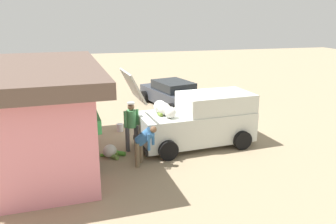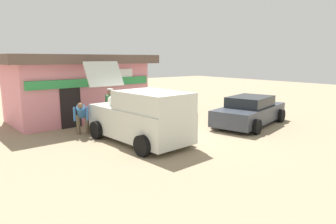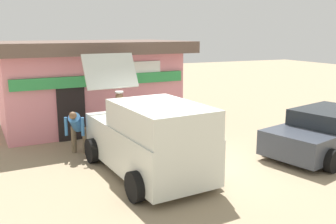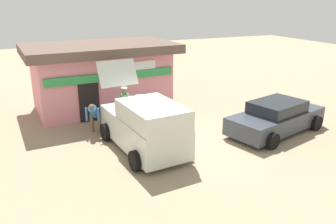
{
  "view_description": "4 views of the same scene",
  "coord_description": "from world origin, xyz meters",
  "px_view_note": "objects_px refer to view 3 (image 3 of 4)",
  "views": [
    {
      "loc": [
        -12.51,
        3.76,
        4.71
      ],
      "look_at": [
        0.24,
        0.48,
        0.92
      ],
      "focal_mm": 36.88,
      "sensor_mm": 36.0,
      "label": 1
    },
    {
      "loc": [
        -6.8,
        -9.31,
        3.0
      ],
      "look_at": [
        0.65,
        0.43,
        0.81
      ],
      "focal_mm": 32.08,
      "sensor_mm": 36.0,
      "label": 2
    },
    {
      "loc": [
        -4.38,
        -8.65,
        3.51
      ],
      "look_at": [
        0.06,
        1.14,
        1.21
      ],
      "focal_mm": 39.97,
      "sensor_mm": 36.0,
      "label": 3
    },
    {
      "loc": [
        -5.04,
        -11.16,
        5.28
      ],
      "look_at": [
        0.4,
        1.1,
        0.8
      ],
      "focal_mm": 36.73,
      "sensor_mm": 36.0,
      "label": 4
    }
  ],
  "objects_px": {
    "customer_bending": "(77,127)",
    "paint_bucket": "(180,133)",
    "storefront_bar": "(89,82)",
    "unloaded_banana_pile": "(103,136)",
    "vendor_standing": "(120,115)",
    "parked_sedan": "(328,132)",
    "delivery_van": "(149,138)"
  },
  "relations": [
    {
      "from": "paint_bucket",
      "to": "customer_bending",
      "type": "bearing_deg",
      "value": -174.02
    },
    {
      "from": "paint_bucket",
      "to": "vendor_standing",
      "type": "bearing_deg",
      "value": -175.3
    },
    {
      "from": "customer_bending",
      "to": "unloaded_banana_pile",
      "type": "relative_size",
      "value": 1.52
    },
    {
      "from": "delivery_van",
      "to": "unloaded_banana_pile",
      "type": "relative_size",
      "value": 5.41
    },
    {
      "from": "vendor_standing",
      "to": "unloaded_banana_pile",
      "type": "xyz_separation_m",
      "value": [
        -0.36,
        0.79,
        -0.84
      ]
    },
    {
      "from": "customer_bending",
      "to": "paint_bucket",
      "type": "distance_m",
      "value": 3.6
    },
    {
      "from": "storefront_bar",
      "to": "customer_bending",
      "type": "distance_m",
      "value": 3.61
    },
    {
      "from": "delivery_van",
      "to": "vendor_standing",
      "type": "xyz_separation_m",
      "value": [
        0.03,
        2.5,
        0.06
      ]
    },
    {
      "from": "customer_bending",
      "to": "parked_sedan",
      "type": "bearing_deg",
      "value": -22.41
    },
    {
      "from": "parked_sedan",
      "to": "unloaded_banana_pile",
      "type": "bearing_deg",
      "value": 146.96
    },
    {
      "from": "storefront_bar",
      "to": "customer_bending",
      "type": "height_order",
      "value": "storefront_bar"
    },
    {
      "from": "unloaded_banana_pile",
      "to": "customer_bending",
      "type": "bearing_deg",
      "value": -135.35
    },
    {
      "from": "paint_bucket",
      "to": "storefront_bar",
      "type": "bearing_deg",
      "value": 128.77
    },
    {
      "from": "customer_bending",
      "to": "paint_bucket",
      "type": "bearing_deg",
      "value": 5.98
    },
    {
      "from": "parked_sedan",
      "to": "vendor_standing",
      "type": "height_order",
      "value": "vendor_standing"
    },
    {
      "from": "customer_bending",
      "to": "paint_bucket",
      "type": "xyz_separation_m",
      "value": [
        3.52,
        0.37,
        -0.66
      ]
    },
    {
      "from": "vendor_standing",
      "to": "customer_bending",
      "type": "relative_size",
      "value": 1.31
    },
    {
      "from": "delivery_van",
      "to": "vendor_standing",
      "type": "relative_size",
      "value": 2.72
    },
    {
      "from": "unloaded_banana_pile",
      "to": "storefront_bar",
      "type": "bearing_deg",
      "value": 86.11
    },
    {
      "from": "parked_sedan",
      "to": "paint_bucket",
      "type": "relative_size",
      "value": 15.47
    },
    {
      "from": "parked_sedan",
      "to": "paint_bucket",
      "type": "xyz_separation_m",
      "value": [
        -3.31,
        3.19,
        -0.47
      ]
    },
    {
      "from": "parked_sedan",
      "to": "paint_bucket",
      "type": "bearing_deg",
      "value": 136.13
    },
    {
      "from": "delivery_van",
      "to": "storefront_bar",
      "type": "bearing_deg",
      "value": 91.69
    },
    {
      "from": "delivery_van",
      "to": "parked_sedan",
      "type": "distance_m",
      "value": 5.55
    },
    {
      "from": "paint_bucket",
      "to": "delivery_van",
      "type": "bearing_deg",
      "value": -129.45
    },
    {
      "from": "storefront_bar",
      "to": "vendor_standing",
      "type": "height_order",
      "value": "storefront_bar"
    },
    {
      "from": "storefront_bar",
      "to": "unloaded_banana_pile",
      "type": "relative_size",
      "value": 8.24
    },
    {
      "from": "storefront_bar",
      "to": "unloaded_banana_pile",
      "type": "distance_m",
      "value": 2.77
    },
    {
      "from": "unloaded_banana_pile",
      "to": "paint_bucket",
      "type": "relative_size",
      "value": 2.89
    },
    {
      "from": "customer_bending",
      "to": "paint_bucket",
      "type": "height_order",
      "value": "customer_bending"
    },
    {
      "from": "delivery_van",
      "to": "paint_bucket",
      "type": "bearing_deg",
      "value": 50.55
    },
    {
      "from": "delivery_van",
      "to": "parked_sedan",
      "type": "bearing_deg",
      "value": -5.29
    }
  ]
}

